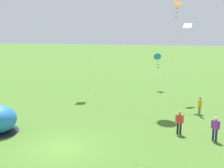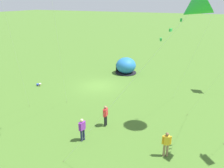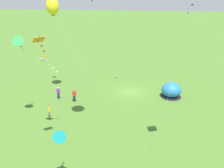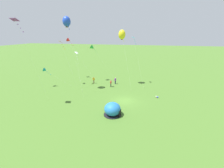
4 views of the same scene
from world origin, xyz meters
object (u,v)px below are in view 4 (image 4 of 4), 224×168
object	(u,v)px
toddler_crawling	(157,97)
kite_yellow	(122,35)
person_center_field	(94,80)
popup_tent	(113,109)
kite_red	(69,40)
person_watching_sky	(115,80)
kite_cyan	(134,40)
kite_white	(77,54)
kite_teal	(45,70)
person_strolling	(111,83)
kite_purple	(16,22)
kite_blue	(67,21)
kite_green	(92,48)
kite_orange	(61,44)

from	to	relation	value
toddler_crawling	kite_yellow	size ratio (longest dim) A/B	0.04
person_center_field	popup_tent	bearing A→B (deg)	-149.53
popup_tent	kite_red	xyz separation A→B (m)	(17.87, 16.57, 9.63)
person_watching_sky	kite_cyan	bearing A→B (deg)	-70.15
popup_tent	person_watching_sky	size ratio (longest dim) A/B	1.63
kite_white	kite_teal	bearing A→B (deg)	116.17
person_strolling	kite_purple	distance (m)	21.79
popup_tent	kite_teal	world-z (taller)	kite_teal
person_center_field	kite_white	distance (m)	7.71
kite_teal	kite_yellow	bearing A→B (deg)	-69.87
person_watching_sky	kite_red	world-z (taller)	kite_red
person_watching_sky	kite_white	size ratio (longest dim) A/B	0.21
kite_white	kite_blue	distance (m)	7.91
toddler_crawling	person_center_field	world-z (taller)	person_center_field
person_center_field	kite_red	bearing A→B (deg)	67.04
kite_cyan	person_watching_sky	bearing A→B (deg)	109.85
toddler_crawling	popup_tent	bearing A→B (deg)	140.13
kite_white	kite_green	size ratio (longest dim) A/B	0.86
person_center_field	kite_purple	size ratio (longest dim) A/B	0.12
kite_green	kite_orange	size ratio (longest dim) A/B	0.89
toddler_crawling	kite_orange	size ratio (longest dim) A/B	0.05
kite_white	kite_green	xyz separation A→B (m)	(3.93, -2.62, 1.29)
toddler_crawling	kite_green	world-z (taller)	kite_green
kite_red	kite_purple	xyz separation A→B (m)	(-17.78, -1.21, 3.39)
toddler_crawling	kite_cyan	xyz separation A→B (m)	(8.15, 5.96, 10.76)
kite_green	kite_teal	bearing A→B (deg)	127.63
kite_red	kite_orange	distance (m)	6.24
person_center_field	kite_red	xyz separation A→B (m)	(3.42, 8.06, 9.66)
person_watching_sky	kite_orange	xyz separation A→B (m)	(-3.50, 12.30, 9.20)
person_watching_sky	person_strolling	bearing A→B (deg)	166.46
kite_green	kite_cyan	distance (m)	10.77
person_strolling	person_watching_sky	size ratio (longest dim) A/B	1.00
kite_yellow	kite_blue	size ratio (longest dim) A/B	0.84
kite_purple	kite_cyan	world-z (taller)	kite_purple
kite_yellow	kite_cyan	distance (m)	3.19
person_center_field	kite_teal	xyz separation A→B (m)	(-5.05, 10.26, 3.18)
popup_tent	kite_blue	bearing A→B (deg)	52.17
kite_teal	kite_orange	world-z (taller)	kite_orange
person_watching_sky	kite_green	xyz separation A→B (m)	(1.39, 6.41, 7.98)
kite_yellow	kite_orange	bearing A→B (deg)	106.01
person_watching_sky	kite_purple	bearing A→B (deg)	140.69
kite_yellow	kite_blue	xyz separation A→B (m)	(-6.55, 10.33, 2.57)
popup_tent	person_strolling	xyz separation A→B (m)	(12.89, 3.49, -0.03)
kite_green	kite_cyan	xyz separation A→B (m)	(0.12, -10.59, 2.00)
kite_teal	kite_blue	bearing A→B (deg)	-91.79
person_strolling	kite_purple	world-z (taller)	kite_purple
person_strolling	kite_yellow	world-z (taller)	kite_yellow
kite_teal	kite_red	bearing A→B (deg)	-14.54
person_center_field	person_strolling	distance (m)	5.25
toddler_crawling	kite_orange	world-z (taller)	kite_orange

